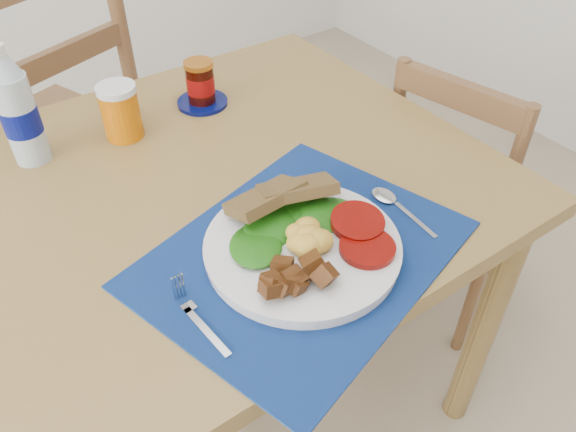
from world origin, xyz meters
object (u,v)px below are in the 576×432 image
at_px(juice_glass, 121,113).
at_px(jam_on_saucer, 201,86).
at_px(breakfast_plate, 301,246).
at_px(chair_far, 44,106).
at_px(water_bottle, 18,112).
at_px(chair_end, 459,174).

xyz_separation_m(juice_glass, jam_on_saucer, (0.20, 0.02, -0.01)).
bearing_deg(breakfast_plate, juice_glass, 103.90).
bearing_deg(jam_on_saucer, juice_glass, -173.51).
distance_m(breakfast_plate, juice_glass, 0.51).
xyz_separation_m(chair_far, water_bottle, (-0.12, -0.44, 0.23)).
relative_size(chair_far, breakfast_plate, 4.01).
height_order(juice_glass, jam_on_saucer, juice_glass).
xyz_separation_m(chair_end, jam_on_saucer, (-0.55, 0.34, 0.28)).
bearing_deg(chair_far, jam_on_saucer, 99.52).
height_order(chair_far, water_bottle, chair_far).
bearing_deg(jam_on_saucer, chair_end, -31.46).
bearing_deg(chair_far, breakfast_plate, 78.04).
xyz_separation_m(chair_far, breakfast_plate, (0.15, -0.97, 0.15)).
height_order(breakfast_plate, jam_on_saucer, jam_on_saucer).
bearing_deg(water_bottle, juice_glass, -8.49).
xyz_separation_m(chair_far, chair_end, (0.81, -0.78, -0.11)).
bearing_deg(juice_glass, breakfast_plate, -80.12).
distance_m(chair_end, jam_on_saucer, 0.70).
bearing_deg(jam_on_saucer, breakfast_plate, -101.61).
relative_size(chair_end, breakfast_plate, 3.18).
bearing_deg(water_bottle, chair_end, -20.19).
relative_size(chair_far, jam_on_saucer, 10.98).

